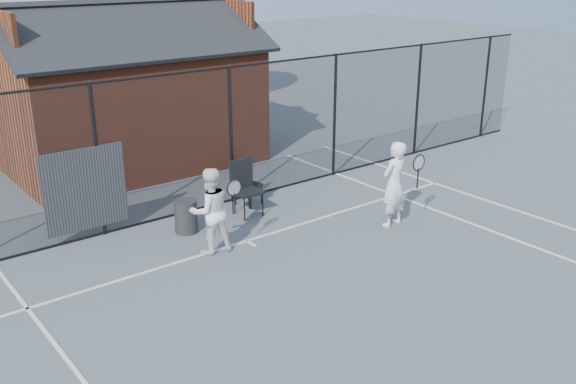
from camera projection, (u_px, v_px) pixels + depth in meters
ground at (355, 304)px, 10.06m from camera, size 80.00×80.00×0.00m
court_lines at (420, 340)px, 9.08m from camera, size 11.02×18.00×0.01m
fence at (178, 148)px, 13.09m from camera, size 22.04×3.00×3.00m
clubhouse at (129, 103)px, 16.47m from camera, size 6.50×4.36×4.19m
tree_right at (189, 0)px, 22.71m from camera, size 3.97×3.97×5.70m
player_front at (394, 184)px, 12.74m from camera, size 0.80×0.61×1.75m
player_back at (210, 211)px, 11.58m from camera, size 0.91×0.72×1.61m
chair_left at (248, 183)px, 13.96m from camera, size 0.57×0.59×0.99m
chair_right at (247, 189)px, 13.36m from camera, size 0.56×0.58×1.14m
waste_bin at (186, 216)px, 12.59m from camera, size 0.54×0.54×0.66m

